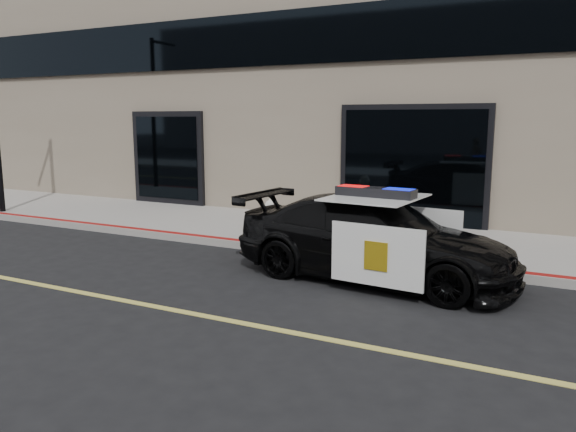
% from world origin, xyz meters
% --- Properties ---
extents(ground, '(120.00, 120.00, 0.00)m').
position_xyz_m(ground, '(0.00, 0.00, 0.00)').
color(ground, black).
rests_on(ground, ground).
extents(sidewalk_n, '(60.00, 3.50, 0.15)m').
position_xyz_m(sidewalk_n, '(0.00, 5.25, 0.07)').
color(sidewalk_n, gray).
rests_on(sidewalk_n, ground).
extents(police_car, '(2.63, 4.86, 1.49)m').
position_xyz_m(police_car, '(-0.48, 2.67, 0.67)').
color(police_car, black).
rests_on(police_car, ground).
extents(fire_hydrant, '(0.37, 0.51, 0.81)m').
position_xyz_m(fire_hydrant, '(-3.09, 3.99, 0.53)').
color(fire_hydrant, silver).
rests_on(fire_hydrant, sidewalk_n).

